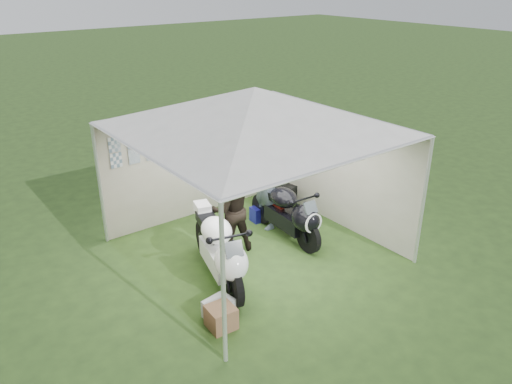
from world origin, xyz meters
The scene contains 10 objects.
ground centered at (0.00, 0.00, 0.00)m, with size 80.00×80.00×0.00m, color #283F19.
canopy_tent centered at (0.00, 0.03, 2.58)m, with size 5.66×5.66×3.00m.
motorcycle_white centered at (-1.03, -0.44, 0.61)m, with size 0.91×2.17×1.09m.
motorcycle_black centered at (0.79, 0.00, 0.56)m, with size 0.53×2.04×1.01m.
paddock_stand centered at (0.85, 0.93, 0.15)m, with size 0.40×0.25×0.30m, color #2626C9.
person_dark_jacket centered at (-0.31, 0.32, 0.82)m, with size 0.80×0.62×1.64m, color black.
person_blue_jacket centered at (0.79, 0.66, 0.95)m, with size 0.69×0.45×1.89m, color slate.
equipment_box centered at (1.47, 1.03, 0.27)m, with size 0.54×0.43×0.54m, color black.
crate_0 centered at (-1.56, -1.17, 0.14)m, with size 0.41×0.32×0.28m, color #B0B4B9.
crate_1 centered at (-1.67, -1.40, 0.17)m, with size 0.37×0.37×0.34m, color brown.
Camera 1 is at (-4.77, -6.29, 4.67)m, focal length 35.00 mm.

